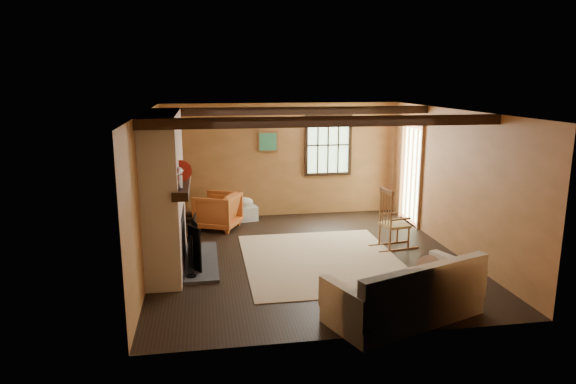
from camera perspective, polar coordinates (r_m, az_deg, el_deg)
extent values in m
plane|color=black|center=(8.59, 2.15, -7.21)|extent=(5.50, 5.50, 0.00)
cube|color=#AD673D|center=(10.92, -0.68, 3.58)|extent=(5.00, 0.02, 2.40)
cube|color=#AD673D|center=(5.68, 7.81, -4.98)|extent=(5.00, 0.02, 2.40)
cube|color=#AD673D|center=(8.14, -15.29, 0.04)|extent=(0.02, 5.50, 2.40)
cube|color=#AD673D|center=(9.09, 17.85, 1.15)|extent=(0.02, 5.50, 2.40)
cube|color=white|center=(8.10, 2.29, 8.99)|extent=(5.00, 5.50, 0.02)
cube|color=black|center=(6.94, 4.30, 7.80)|extent=(5.00, 0.12, 0.14)
cube|color=black|center=(9.28, 0.77, 9.01)|extent=(5.00, 0.12, 0.14)
cube|color=black|center=(11.05, 4.49, 5.21)|extent=(1.02, 0.06, 1.32)
cube|color=#BDE1AC|center=(11.07, 4.46, 5.23)|extent=(0.90, 0.01, 1.20)
cube|color=black|center=(11.06, 4.48, 5.22)|extent=(0.90, 0.03, 0.02)
cube|color=brown|center=(10.63, 13.50, 1.88)|extent=(0.06, 1.00, 2.06)
cube|color=#BDE1AC|center=(10.64, 13.64, 1.89)|extent=(0.01, 0.80, 1.85)
cube|color=brown|center=(10.80, -2.25, 5.61)|extent=(0.42, 0.03, 0.42)
cube|color=#246C63|center=(10.78, -2.24, 5.60)|extent=(0.36, 0.01, 0.36)
cube|color=#AD4643|center=(8.12, -13.54, 0.10)|extent=(0.50, 2.20, 2.40)
cube|color=black|center=(8.30, -12.79, -4.94)|extent=(0.38, 1.00, 0.85)
cube|color=#3C3C41|center=(8.42, -9.70, -7.61)|extent=(0.55, 1.80, 0.05)
cube|color=black|center=(8.07, -11.61, 1.21)|extent=(0.22, 2.30, 0.12)
cube|color=black|center=(7.90, -10.32, -6.19)|extent=(0.19, 0.30, 0.68)
cube|color=black|center=(8.23, -10.29, -5.42)|extent=(0.10, 0.34, 0.68)
cube|color=black|center=(8.57, -10.26, -4.70)|extent=(0.05, 0.34, 0.68)
cylinder|color=black|center=(7.77, -10.69, -9.14)|extent=(0.15, 0.15, 0.02)
cylinder|color=black|center=(7.64, -11.00, -7.13)|extent=(0.01, 0.01, 0.62)
cylinder|color=black|center=(7.66, -10.78, -7.05)|extent=(0.01, 0.01, 0.62)
cylinder|color=black|center=(7.69, -10.56, -6.98)|extent=(0.01, 0.01, 0.62)
cylinder|color=white|center=(7.17, -11.98, 1.09)|extent=(0.09, 0.09, 0.20)
sphere|color=white|center=(7.14, -12.04, 2.29)|extent=(0.11, 0.11, 0.11)
cylinder|color=#A41D12|center=(7.65, -11.85, 2.29)|extent=(0.33, 0.07, 0.33)
cube|color=black|center=(8.20, -11.68, 2.28)|extent=(0.26, 0.18, 0.13)
cylinder|color=black|center=(8.46, -11.61, 2.45)|extent=(0.07, 0.07, 0.09)
cylinder|color=black|center=(8.59, -11.58, 2.58)|extent=(0.07, 0.07, 0.08)
cube|color=tan|center=(8.44, 3.76, -7.56)|extent=(2.50, 3.00, 0.01)
cube|color=tan|center=(9.12, 11.74, -3.59)|extent=(0.49, 0.50, 0.05)
cube|color=brown|center=(8.88, 10.91, 0.05)|extent=(0.12, 0.42, 0.07)
cylinder|color=brown|center=(9.12, 13.25, -4.97)|extent=(0.03, 0.03, 0.40)
cylinder|color=brown|center=(9.42, 12.06, -4.36)|extent=(0.03, 0.03, 0.40)
cylinder|color=brown|center=(8.94, 11.28, -5.24)|extent=(0.03, 0.03, 0.40)
cylinder|color=brown|center=(9.24, 10.14, -4.61)|extent=(0.03, 0.03, 0.40)
cylinder|color=brown|center=(8.80, 11.42, -2.03)|extent=(0.03, 0.03, 0.68)
cylinder|color=brown|center=(9.10, 10.26, -1.50)|extent=(0.03, 0.03, 0.68)
cylinder|color=brown|center=(8.88, 11.12, -2.01)|extent=(0.02, 0.02, 0.56)
cylinder|color=brown|center=(8.95, 10.83, -1.87)|extent=(0.02, 0.02, 0.56)
cylinder|color=brown|center=(9.03, 10.54, -1.74)|extent=(0.02, 0.02, 0.56)
cube|color=brown|center=(8.92, 12.44, -2.97)|extent=(0.38, 0.10, 0.03)
cube|color=brown|center=(9.24, 11.14, -2.36)|extent=(0.38, 0.10, 0.03)
cube|color=brown|center=(9.09, 12.22, -6.27)|extent=(0.76, 0.17, 0.03)
cube|color=brown|center=(9.38, 11.06, -5.62)|extent=(0.76, 0.17, 0.03)
cube|color=beige|center=(6.62, 12.69, -11.76)|extent=(2.09, 1.48, 0.42)
cube|color=beige|center=(6.26, 15.11, -10.21)|extent=(1.84, 0.81, 0.52)
cube|color=beige|center=(6.00, 6.25, -12.12)|extent=(0.43, 0.85, 0.38)
cube|color=beige|center=(7.15, 18.18, -8.55)|extent=(0.43, 0.85, 0.38)
ellipsoid|color=beige|center=(6.87, 15.23, -8.12)|extent=(0.36, 0.23, 0.34)
cylinder|color=brown|center=(10.76, -11.06, -3.03)|extent=(0.37, 0.11, 0.11)
cylinder|color=brown|center=(10.76, -10.42, -3.01)|extent=(0.37, 0.11, 0.11)
cylinder|color=brown|center=(10.76, -9.78, -2.99)|extent=(0.37, 0.11, 0.11)
cylinder|color=brown|center=(10.73, -11.09, -2.46)|extent=(0.37, 0.11, 0.11)
cylinder|color=brown|center=(10.73, -10.45, -2.44)|extent=(0.37, 0.11, 0.11)
cylinder|color=brown|center=(10.73, -9.81, -2.42)|extent=(0.37, 0.11, 0.11)
cube|color=white|center=(10.73, -4.88, -2.37)|extent=(0.57, 0.48, 0.30)
ellipsoid|color=beige|center=(10.67, -4.91, -1.10)|extent=(0.44, 0.39, 0.19)
imported|color=#BF6026|center=(10.15, -7.81, -2.10)|extent=(1.03, 1.02, 0.71)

